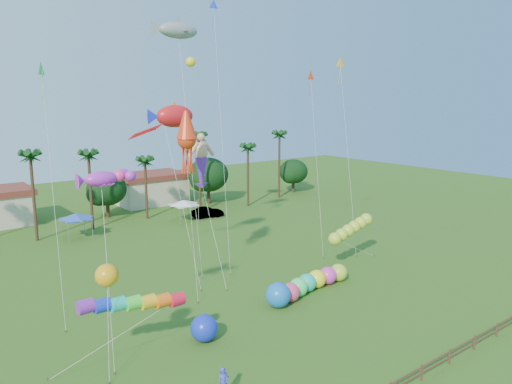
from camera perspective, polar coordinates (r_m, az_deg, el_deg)
ground at (r=36.35m, az=10.15°, el=-16.49°), size 160.00×160.00×0.00m
tree_line at (r=72.07m, az=-14.52°, el=0.64°), size 69.46×8.91×11.00m
buildings_row at (r=75.82m, az=-20.87°, el=-0.99°), size 35.00×7.00×4.00m
tent_row at (r=62.04m, az=-19.72°, el=-2.71°), size 31.00×4.00×0.60m
fence at (r=32.89m, az=18.40°, el=-18.81°), size 36.12×0.12×1.00m
car_b at (r=70.01m, az=-5.57°, el=-2.32°), size 4.65×2.42×1.46m
spectator_a at (r=29.71m, az=-3.73°, el=-20.97°), size 0.73×0.53×1.88m
spectator_b at (r=44.18m, az=5.59°, el=-10.16°), size 0.98×0.95×1.59m
caterpillar_inflatable at (r=43.37m, az=5.63°, el=-10.49°), size 10.10×3.04×2.05m
blue_ball at (r=35.68m, az=-5.97°, el=-15.22°), size 1.90×1.90×1.90m
rainbow_tube at (r=33.02m, az=-11.63°, el=-12.63°), size 9.64×2.48×4.02m
green_worm at (r=48.70m, az=8.99°, el=-5.31°), size 9.96×3.63×3.91m
orange_ball_kite at (r=31.13m, az=-16.67°, el=-9.14°), size 1.83×2.20×6.90m
merman_kite at (r=45.78m, az=-6.26°, el=3.12°), size 2.19×5.63×12.93m
fish_kite at (r=46.63m, az=-9.27°, el=8.55°), size 5.68×7.06×15.99m
shark_kite at (r=49.85m, az=-8.86°, el=17.76°), size 5.65×7.03×23.68m
squid_kite at (r=41.88m, az=-7.93°, el=5.91°), size 2.22×4.20×15.57m
lobster_kite at (r=32.59m, az=-17.29°, el=1.43°), size 3.77×4.29×12.24m
delta_kite_red at (r=52.80m, az=6.30°, el=12.67°), size 1.28×3.29×19.26m
delta_kite_yellow at (r=55.10m, az=9.64°, el=13.96°), size 1.81×4.41×20.70m
delta_kite_green at (r=39.09m, az=-23.28°, el=12.26°), size 1.14×3.84×19.06m
delta_kite_blue at (r=48.40m, az=-4.81°, el=19.54°), size 1.17×3.35×25.30m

